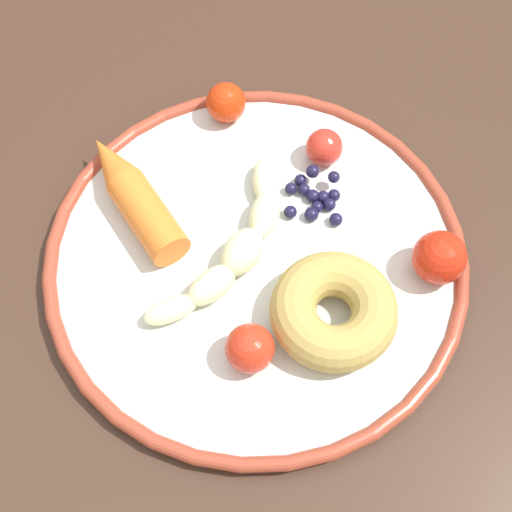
% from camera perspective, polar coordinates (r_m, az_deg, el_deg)
% --- Properties ---
extents(ground_plane, '(6.00, 6.00, 0.00)m').
position_cam_1_polar(ground_plane, '(1.31, 1.59, -16.48)').
color(ground_plane, '#3F4239').
extents(dining_table, '(1.03, 0.87, 0.75)m').
position_cam_1_polar(dining_table, '(0.68, 2.95, -5.27)').
color(dining_table, '#3C271C').
rests_on(dining_table, ground_plane).
extents(plate, '(0.35, 0.35, 0.02)m').
position_cam_1_polar(plate, '(0.59, -0.00, -0.13)').
color(plate, silver).
rests_on(plate, dining_table).
extents(banana, '(0.11, 0.17, 0.03)m').
position_cam_1_polar(banana, '(0.58, -1.79, 0.60)').
color(banana, beige).
rests_on(banana, plate).
extents(carrot_orange, '(0.14, 0.04, 0.03)m').
position_cam_1_polar(carrot_orange, '(0.61, -9.90, 4.95)').
color(carrot_orange, orange).
rests_on(carrot_orange, plate).
extents(donut, '(0.11, 0.11, 0.04)m').
position_cam_1_polar(donut, '(0.55, 6.41, -4.32)').
color(donut, tan).
rests_on(donut, plate).
extents(blueberry_pile, '(0.06, 0.06, 0.02)m').
position_cam_1_polar(blueberry_pile, '(0.61, 4.76, 4.77)').
color(blueberry_pile, '#191638').
rests_on(blueberry_pile, plate).
extents(tomato_near, '(0.03, 0.03, 0.03)m').
position_cam_1_polar(tomato_near, '(0.63, 5.51, 8.71)').
color(tomato_near, red).
rests_on(tomato_near, plate).
extents(tomato_mid, '(0.04, 0.04, 0.04)m').
position_cam_1_polar(tomato_mid, '(0.58, 14.55, -0.12)').
color(tomato_mid, red).
rests_on(tomato_mid, plate).
extents(tomato_far, '(0.04, 0.04, 0.04)m').
position_cam_1_polar(tomato_far, '(0.54, -0.50, -7.43)').
color(tomato_far, red).
rests_on(tomato_far, plate).
extents(tomato_extra, '(0.04, 0.04, 0.04)m').
position_cam_1_polar(tomato_extra, '(0.66, -2.44, 12.24)').
color(tomato_extra, red).
rests_on(tomato_extra, plate).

